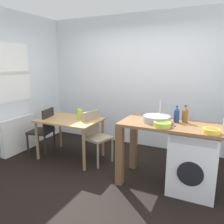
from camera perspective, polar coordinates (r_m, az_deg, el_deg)
ground_plane at (r=3.49m, az=-2.47°, el=-17.27°), size 5.46×5.46×0.00m
wall_back at (r=4.66m, az=7.60°, el=7.70°), size 4.60×0.10×2.70m
radiator at (r=4.76m, az=-22.81°, el=-5.39°), size 0.10×0.80×0.70m
dining_table at (r=4.10m, az=-10.78°, el=-3.11°), size 1.10×0.76×0.74m
chair_person_seat at (r=4.42m, az=-17.12°, el=-4.16°), size 0.48×0.48×0.90m
chair_opposite at (r=3.95m, az=-4.44°, el=-5.61°), size 0.50×0.50×0.90m
kitchen_counter at (r=3.22m, az=12.16°, el=-5.36°), size 1.50×0.68×0.92m
washing_machine at (r=3.26m, az=20.15°, el=-11.82°), size 0.60×0.61×0.86m
sink_basin at (r=3.17m, az=11.43°, el=-1.75°), size 0.38×0.38×0.09m
tap at (r=3.32m, az=12.27°, el=0.54°), size 0.02×0.02×0.28m
bottle_tall_green at (r=3.22m, az=16.31°, el=-0.67°), size 0.08×0.08×0.24m
bottle_squat_brown at (r=3.24m, az=18.33°, el=-0.67°), size 0.08×0.08×0.24m
mixing_bowl at (r=2.96m, az=12.83°, el=-3.06°), size 0.23×0.23×0.06m
colander at (r=2.88m, az=24.21°, el=-4.39°), size 0.20×0.20×0.06m
vase at (r=4.05m, az=-8.34°, el=-0.47°), size 0.09×0.09×0.18m
scissors at (r=3.04m, az=14.81°, el=-3.32°), size 0.15×0.06×0.01m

